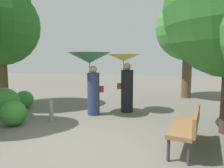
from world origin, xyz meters
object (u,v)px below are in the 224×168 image
object	(u,v)px
path_marker_post	(51,111)
person_right	(125,74)
person_left	(91,67)
tree_mid_right	(189,22)
park_bench	(188,124)

from	to	relation	value
path_marker_post	person_right	bearing A→B (deg)	40.82
person_right	path_marker_post	xyz separation A→B (m)	(-1.89, -1.63, -1.01)
person_left	tree_mid_right	distance (m)	5.54
person_left	person_right	size ratio (longest dim) A/B	1.02
person_left	tree_mid_right	size ratio (longest dim) A/B	0.38
park_bench	tree_mid_right	xyz separation A→B (m)	(0.59, 6.01, 2.99)
person_right	park_bench	bearing A→B (deg)	-153.81
person_left	person_right	distance (m)	1.22
person_left	park_bench	bearing A→B (deg)	-133.38
person_left	person_right	world-z (taller)	person_left
person_left	path_marker_post	bearing A→B (deg)	132.00
person_right	path_marker_post	bearing A→B (deg)	124.09
person_left	tree_mid_right	xyz separation A→B (m)	(3.35, 3.96, 1.96)
park_bench	person_left	bearing A→B (deg)	-115.37
park_bench	tree_mid_right	bearing A→B (deg)	-174.35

